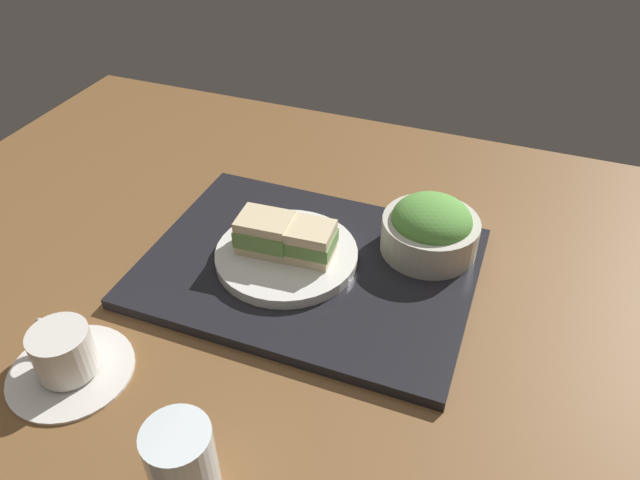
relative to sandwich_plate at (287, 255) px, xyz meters
The scene contains 8 objects.
ground_plane 6.46cm from the sandwich_plate, 150.91° to the left, with size 140.00×100.00×3.00cm, color brown.
serving_tray 3.59cm from the sandwich_plate, behind, with size 44.99×33.16×1.61cm, color black.
sandwich_plate is the anchor object (origin of this frame).
sandwich_near 4.38cm from the sandwich_plate, behind, with size 7.79×6.03×4.90cm.
sandwich_far 4.48cm from the sandwich_plate, ahead, with size 7.66×6.36×5.18cm.
salad_bowl 20.39cm from the sandwich_plate, 152.55° to the right, with size 13.55×13.55×8.22cm.
coffee_cup 30.78cm from the sandwich_plate, 57.85° to the left, with size 14.55×14.55×6.65cm.
drinking_glass 34.74cm from the sandwich_plate, 98.21° to the left, with size 6.45×6.45×10.24cm, color silver.
Camera 1 is at (-22.50, 55.27, 55.67)cm, focal length 33.46 mm.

